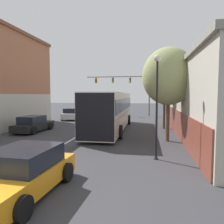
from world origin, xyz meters
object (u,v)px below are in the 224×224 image
hatchback_foreground (22,173)px  parked_car_left_far (72,114)px  street_tree_near (169,76)px  street_tree_far (165,80)px  parked_car_left_mid (33,124)px  bus (111,109)px  traffic_signal_gantry (127,85)px  street_lamp (157,97)px  parked_car_left_near (92,110)px

hatchback_foreground → parked_car_left_far: bearing=18.7°
street_tree_near → street_tree_far: 5.61m
parked_car_left_far → street_tree_near: size_ratio=0.66×
parked_car_left_mid → parked_car_left_far: parked_car_left_far is taller
hatchback_foreground → bus: bearing=0.3°
street_tree_near → street_tree_far: bearing=88.5°
hatchback_foreground → parked_car_left_mid: (-5.71, 10.84, -0.04)m
hatchback_foreground → street_tree_near: size_ratio=0.69×
street_tree_near → traffic_signal_gantry: bearing=104.1°
bus → street_tree_far: street_tree_far is taller
bus → parked_car_left_mid: 6.77m
bus → hatchback_foreground: size_ratio=2.93×
parked_car_left_far → street_tree_far: size_ratio=0.65×
parked_car_left_mid → street_lamp: street_lamp is taller
bus → parked_car_left_near: bearing=19.8°
bus → street_lamp: size_ratio=2.52×
street_lamp → street_tree_far: size_ratio=0.79×
parked_car_left_far → street_lamp: bearing=-154.2°
parked_car_left_near → parked_car_left_far: size_ratio=1.02×
street_tree_far → parked_car_left_mid: bearing=-161.8°
parked_car_left_far → street_tree_far: (10.99, -5.78, 3.79)m
street_tree_far → bus: bearing=-161.4°
parked_car_left_near → traffic_signal_gantry: size_ratio=0.44×
street_lamp → street_tree_far: street_tree_far is taller
street_tree_far → parked_car_left_far: bearing=152.3°
parked_car_left_near → street_tree_near: 22.37m
bus → street_tree_near: 6.56m
parked_car_left_near → parked_car_left_mid: parked_car_left_near is taller
bus → traffic_signal_gantry: 14.16m
hatchback_foreground → traffic_signal_gantry: (0.68, 26.76, 3.97)m
hatchback_foreground → traffic_signal_gantry: bearing=1.6°
parked_car_left_far → street_lamp: street_lamp is taller
hatchback_foreground → parked_car_left_far: 21.02m
parked_car_left_far → hatchback_foreground: bearing=-170.7°
street_lamp → street_tree_near: size_ratio=0.80×
bus → traffic_signal_gantry: bearing=-0.8°
parked_car_left_far → street_lamp: size_ratio=0.83×
parked_car_left_near → traffic_signal_gantry: (5.81, -1.61, 3.98)m
hatchback_foreground → street_tree_near: street_tree_near is taller
parked_car_left_far → street_tree_near: street_tree_near is taller
street_tree_near → street_tree_far: (0.15, 5.60, 0.15)m
hatchback_foreground → parked_car_left_mid: hatchback_foreground is taller
bus → street_tree_far: (4.70, 1.58, 2.62)m
parked_car_left_near → street_tree_near: bearing=-156.2°
bus → hatchback_foreground: bearing=176.6°
hatchback_foreground → parked_car_left_near: size_ratio=1.02×
traffic_signal_gantry → street_lamp: (3.60, -22.32, -1.65)m
bus → parked_car_left_mid: size_ratio=2.94×
hatchback_foreground → parked_car_left_mid: 12.26m
traffic_signal_gantry → street_tree_near: street_tree_near is taller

